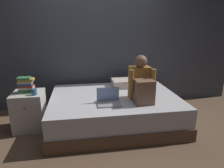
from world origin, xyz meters
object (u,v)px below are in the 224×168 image
(laptop, at_px, (109,100))
(book_stack, at_px, (26,85))
(nightstand, at_px, (29,111))
(pillow, at_px, (128,83))
(person_sitting, at_px, (141,83))
(bed, at_px, (114,109))
(mug, at_px, (34,92))

(laptop, height_order, book_stack, book_stack)
(nightstand, bearing_deg, pillow, 14.19)
(laptop, xyz_separation_m, pillow, (0.46, 0.77, 0.01))
(nightstand, distance_m, book_stack, 0.40)
(nightstand, bearing_deg, laptop, -17.14)
(person_sitting, height_order, laptop, person_sitting)
(pillow, bearing_deg, person_sitting, -87.70)
(bed, xyz_separation_m, laptop, (-0.14, -0.32, 0.29))
(laptop, bearing_deg, nightstand, 162.86)
(bed, xyz_separation_m, nightstand, (-1.30, 0.04, 0.06))
(person_sitting, xyz_separation_m, laptop, (-0.49, -0.08, -0.20))
(bed, relative_size, book_stack, 8.48)
(nightstand, xyz_separation_m, person_sitting, (1.65, -0.28, 0.43))
(bed, xyz_separation_m, mug, (-1.17, -0.08, 0.39))
(laptop, bearing_deg, bed, 66.78)
(nightstand, relative_size, pillow, 1.03)
(laptop, relative_size, pillow, 0.57)
(laptop, xyz_separation_m, mug, (-1.03, 0.24, 0.10))
(book_stack, distance_m, mug, 0.21)
(laptop, bearing_deg, person_sitting, 8.81)
(nightstand, height_order, laptop, laptop)
(person_sitting, height_order, book_stack, person_sitting)
(nightstand, relative_size, mug, 6.39)
(book_stack, bearing_deg, laptop, -17.66)
(nightstand, height_order, mug, mug)
(nightstand, height_order, book_stack, book_stack)
(nightstand, distance_m, person_sitting, 1.73)
(pillow, xyz_separation_m, mug, (-1.50, -0.53, 0.09))
(bed, relative_size, person_sitting, 3.05)
(laptop, height_order, pillow, laptop)
(person_sitting, bearing_deg, laptop, -171.19)
(bed, distance_m, nightstand, 1.30)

